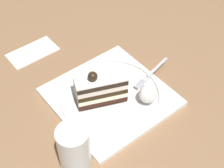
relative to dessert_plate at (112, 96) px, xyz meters
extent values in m
plane|color=#8E6745|center=(0.00, 0.00, -0.01)|extent=(2.40, 2.40, 0.00)
cube|color=white|center=(0.00, 0.00, 0.00)|extent=(0.27, 0.27, 0.01)
torus|color=white|center=(0.00, 0.00, 0.01)|extent=(0.26, 0.26, 0.01)
cube|color=#32160D|center=(0.00, 0.03, 0.02)|extent=(0.08, 0.12, 0.01)
cube|color=#EAEDCF|center=(0.00, 0.03, 0.03)|extent=(0.08, 0.12, 0.01)
cube|color=black|center=(0.00, 0.03, 0.04)|extent=(0.08, 0.12, 0.01)
cube|color=white|center=(0.00, 0.03, 0.05)|extent=(0.08, 0.12, 0.01)
cube|color=black|center=(0.00, 0.03, 0.06)|extent=(0.08, 0.12, 0.01)
cube|color=white|center=(0.00, 0.03, 0.07)|extent=(0.08, 0.12, 0.00)
sphere|color=black|center=(0.01, 0.04, 0.08)|extent=(0.02, 0.02, 0.02)
ellipsoid|color=white|center=(-0.06, -0.05, 0.03)|extent=(0.04, 0.04, 0.04)
cube|color=silver|center=(0.01, -0.13, 0.01)|extent=(0.03, 0.08, 0.00)
cube|color=silver|center=(0.00, -0.09, 0.01)|extent=(0.01, 0.02, 0.00)
cube|color=silver|center=(-0.01, -0.06, 0.01)|extent=(0.01, 0.03, 0.00)
cube|color=silver|center=(-0.01, -0.07, 0.01)|extent=(0.01, 0.03, 0.00)
cube|color=silver|center=(-0.01, -0.07, 0.01)|extent=(0.01, 0.03, 0.00)
cube|color=silver|center=(-0.01, -0.07, 0.01)|extent=(0.01, 0.03, 0.00)
cylinder|color=silver|center=(-0.11, 0.14, 0.05)|extent=(0.06, 0.06, 0.11)
cylinder|color=#B7232D|center=(-0.11, 0.14, 0.02)|extent=(0.05, 0.05, 0.05)
cube|color=white|center=(0.24, 0.09, -0.01)|extent=(0.08, 0.13, 0.00)
camera|label=1|loc=(-0.42, 0.25, 0.56)|focal=53.49mm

